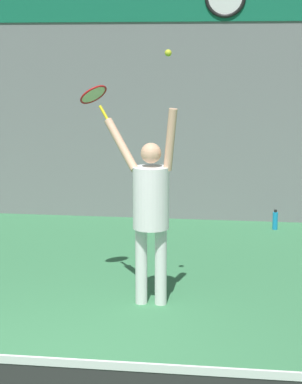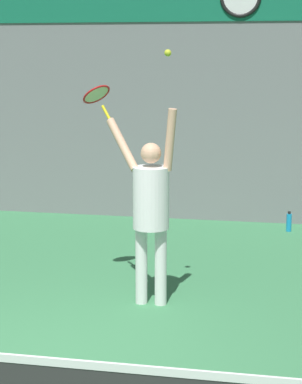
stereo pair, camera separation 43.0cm
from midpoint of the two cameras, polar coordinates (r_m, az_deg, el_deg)
ground_plane at (r=6.09m, az=-11.23°, el=-15.21°), size 18.00×18.00×0.00m
back_wall at (r=11.36m, az=-1.75°, el=10.29°), size 18.00×0.10×5.00m
tennis_player at (r=7.41m, az=-1.69°, el=-1.01°), size 0.87×0.52×2.14m
tennis_racket at (r=7.77m, az=-6.28°, el=7.84°), size 0.41×0.42×0.39m
tennis_ball at (r=7.17m, az=-0.33°, el=11.34°), size 0.07×0.07×0.07m
water_bottle at (r=10.96m, az=9.05°, el=-2.32°), size 0.08×0.08×0.31m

